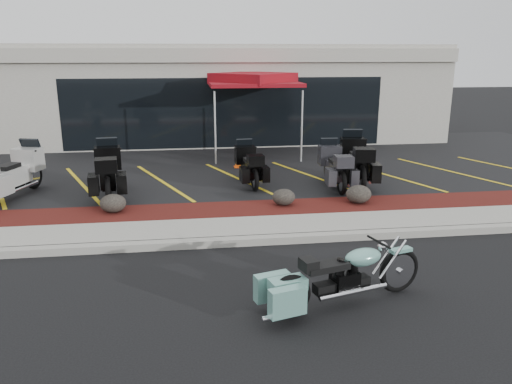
{
  "coord_description": "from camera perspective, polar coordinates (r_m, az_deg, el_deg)",
  "views": [
    {
      "loc": [
        -1.43,
        -8.32,
        3.67
      ],
      "look_at": [
        -0.13,
        1.2,
        0.99
      ],
      "focal_mm": 35.0,
      "sensor_mm": 36.0,
      "label": 1
    }
  ],
  "objects": [
    {
      "name": "boulder_right",
      "position": [
        12.31,
        11.64,
        -0.24
      ],
      "size": [
        0.62,
        0.52,
        0.44
      ],
      "primitive_type": "ellipsoid",
      "color": "black",
      "rests_on": "mulch_bed"
    },
    {
      "name": "touring_black_front",
      "position": [
        13.98,
        -16.51,
        3.24
      ],
      "size": [
        1.19,
        2.46,
        1.37
      ],
      "primitive_type": null,
      "rotation": [
        0.0,
        0.0,
        1.7
      ],
      "color": "black",
      "rests_on": "upper_lot"
    },
    {
      "name": "touring_grey",
      "position": [
        14.32,
        8.27,
        3.72
      ],
      "size": [
        0.9,
        2.15,
        1.23
      ],
      "primitive_type": null,
      "rotation": [
        0.0,
        0.0,
        1.53
      ],
      "color": "#2D2C31",
      "rests_on": "upper_lot"
    },
    {
      "name": "boulder_mid",
      "position": [
        11.92,
        3.18,
        -0.58
      ],
      "size": [
        0.55,
        0.46,
        0.39
      ],
      "primitive_type": "ellipsoid",
      "color": "black",
      "rests_on": "mulch_bed"
    },
    {
      "name": "touring_black_mid",
      "position": [
        14.46,
        -1.35,
        3.85
      ],
      "size": [
        0.92,
        2.05,
        1.16
      ],
      "primitive_type": null,
      "rotation": [
        0.0,
        0.0,
        1.65
      ],
      "color": "black",
      "rests_on": "upper_lot"
    },
    {
      "name": "hero_cruiser",
      "position": [
        8.21,
        16.08,
        -7.94
      ],
      "size": [
        2.81,
        1.4,
        0.96
      ],
      "primitive_type": null,
      "rotation": [
        0.0,
        0.0,
        0.27
      ],
      "color": "#6BA69B",
      "rests_on": "ground"
    },
    {
      "name": "dealership_building",
      "position": [
        22.89,
        -4.27,
        11.37
      ],
      "size": [
        18.0,
        8.16,
        4.0
      ],
      "color": "gray",
      "rests_on": "ground"
    },
    {
      "name": "mulch_bed",
      "position": [
        11.77,
        -0.44,
        -2.18
      ],
      "size": [
        24.0,
        1.2,
        0.16
      ],
      "primitive_type": "cube",
      "color": "#3C0F0D",
      "rests_on": "ground"
    },
    {
      "name": "upper_lot",
      "position": [
        16.97,
        -2.78,
        3.33
      ],
      "size": [
        26.0,
        9.6,
        0.15
      ],
      "primitive_type": "cube",
      "color": "black",
      "rests_on": "ground"
    },
    {
      "name": "touring_black_rear",
      "position": [
        14.86,
        10.86,
        4.4
      ],
      "size": [
        1.3,
        2.56,
        1.42
      ],
      "primitive_type": null,
      "rotation": [
        0.0,
        0.0,
        1.41
      ],
      "color": "black",
      "rests_on": "upper_lot"
    },
    {
      "name": "touring_white",
      "position": [
        14.55,
        -24.23,
        2.95
      ],
      "size": [
        1.58,
        2.51,
        1.36
      ],
      "primitive_type": null,
      "rotation": [
        0.0,
        0.0,
        1.25
      ],
      "color": "#B9B9B5",
      "rests_on": "upper_lot"
    },
    {
      "name": "boulder_left",
      "position": [
        11.83,
        -16.03,
        -1.24
      ],
      "size": [
        0.6,
        0.5,
        0.42
      ],
      "primitive_type": "ellipsoid",
      "color": "black",
      "rests_on": "mulch_bed"
    },
    {
      "name": "curb",
      "position": [
        10.0,
        0.97,
        -5.49
      ],
      "size": [
        24.0,
        0.25,
        0.15
      ],
      "primitive_type": "cube",
      "color": "gray",
      "rests_on": "ground"
    },
    {
      "name": "popup_canopy",
      "position": [
        17.74,
        -0.32,
        12.61
      ],
      "size": [
        3.21,
        3.21,
        2.87
      ],
      "rotation": [
        0.0,
        0.0,
        -0.04
      ],
      "color": "silver",
      "rests_on": "upper_lot"
    },
    {
      "name": "sidewalk",
      "position": [
        10.65,
        0.39,
        -4.15
      ],
      "size": [
        24.0,
        1.2,
        0.15
      ],
      "primitive_type": "cube",
      "color": "gray",
      "rests_on": "ground"
    },
    {
      "name": "ground",
      "position": [
        9.2,
        1.82,
        -7.92
      ],
      "size": [
        90.0,
        90.0,
        0.0
      ],
      "primitive_type": "plane",
      "color": "black",
      "rests_on": "ground"
    },
    {
      "name": "traffic_cone",
      "position": [
        15.96,
        -1.94,
        3.58
      ],
      "size": [
        0.33,
        0.33,
        0.41
      ],
      "primitive_type": "cone",
      "rotation": [
        0.0,
        0.0,
        0.05
      ],
      "color": "#FD5108",
      "rests_on": "upper_lot"
    }
  ]
}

